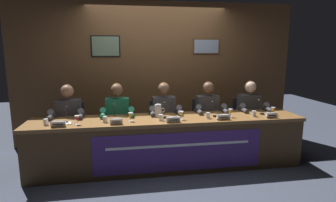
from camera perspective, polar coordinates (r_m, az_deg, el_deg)
ground_plane at (r=4.29m, az=0.00°, el=-13.29°), size 12.00×12.00×0.00m
wall_back_panelled at (r=5.16m, az=-2.27°, el=5.73°), size 5.19×0.14×2.60m
conference_table at (r=4.00m, az=0.32°, el=-7.15°), size 3.99×0.73×0.75m
chair_far_left at (r=4.68m, az=-19.39°, el=-6.15°), size 0.44×0.44×0.90m
panelist_far_left at (r=4.42m, az=-20.04°, el=-3.44°), size 0.51×0.48×1.23m
nameplate_far_left at (r=3.82m, az=-21.86°, el=-4.46°), size 0.19×0.06×0.08m
juice_glass_far_left at (r=3.85m, az=-18.39°, el=-3.43°), size 0.06×0.06×0.12m
water_cup_far_left at (r=3.98m, az=-24.05°, el=-4.08°), size 0.06×0.06×0.08m
microphone_far_left at (r=4.02m, az=-20.42°, el=-3.16°), size 0.06×0.17×0.22m
chair_left at (r=4.61m, az=-10.28°, el=-5.98°), size 0.44×0.44×0.90m
panelist_left at (r=4.34m, az=-10.43°, el=-3.21°), size 0.51×0.48×1.23m
nameplate_left at (r=3.74m, az=-10.70°, el=-4.21°), size 0.17×0.06×0.08m
juice_glass_left at (r=3.86m, az=-7.82°, el=-2.95°), size 0.06×0.06×0.12m
water_cup_left at (r=3.87m, az=-12.94°, el=-3.81°), size 0.06×0.06×0.08m
microphone_left at (r=4.00m, az=-11.06°, el=-2.75°), size 0.06×0.17×0.22m
chair_center at (r=4.65m, az=-1.11°, el=-5.65°), size 0.44×0.44×0.90m
panelist_center at (r=4.39m, az=-0.75°, el=-2.89°), size 0.51×0.48×1.23m
nameplate_center at (r=3.78m, az=1.11°, el=-3.87°), size 0.20×0.06×0.08m
juice_glass_center at (r=3.92m, az=2.79°, el=-2.67°), size 0.06×0.06×0.12m
water_cup_center at (r=3.88m, az=-1.45°, el=-3.53°), size 0.06×0.06×0.08m
microphone_center at (r=4.05m, az=-0.56°, el=-2.40°), size 0.06×0.17×0.22m
chair_right at (r=4.81m, az=7.65°, el=-5.20°), size 0.44×0.44×0.90m
panelist_right at (r=4.56m, az=8.47°, el=-2.50°), size 0.51×0.48×1.23m
nameplate_right at (r=4.00m, az=11.46°, el=-3.28°), size 0.20×0.06×0.08m
juice_glass_right at (r=4.16m, az=12.85°, el=-2.14°), size 0.06×0.06×0.12m
water_cup_right at (r=4.04m, az=8.28°, el=-3.06°), size 0.06×0.06×0.08m
microphone_right at (r=4.18m, az=9.58°, el=-2.13°), size 0.06×0.17×0.22m
chair_far_right at (r=5.07m, az=15.67°, el=-4.68°), size 0.44×0.44×0.90m
panelist_far_right at (r=4.83m, az=16.83°, el=-2.10°), size 0.51×0.48×1.23m
nameplate_far_right at (r=4.31m, az=20.71°, el=-2.76°), size 0.17×0.06×0.08m
juice_glass_far_right at (r=4.48m, az=20.99°, el=-1.70°), size 0.06×0.06×0.12m
water_cup_far_right at (r=4.32m, az=17.42°, el=-2.57°), size 0.06×0.06×0.08m
microphone_far_right at (r=4.51m, az=18.77°, el=-1.61°), size 0.06×0.17×0.22m
water_pitcher_central at (r=4.07m, az=-2.05°, el=-2.02°), size 0.15×0.10×0.21m
document_stack_far_left at (r=3.97m, az=-20.96°, el=-4.37°), size 0.23×0.18×0.01m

